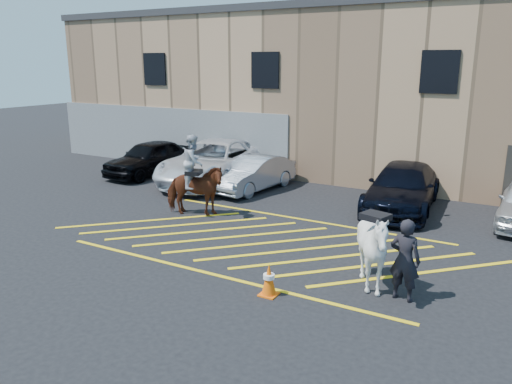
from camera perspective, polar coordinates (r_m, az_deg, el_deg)
The scene contains 11 objects.
ground at distance 14.37m, azimuth 1.69°, elevation -5.50°, with size 90.00×90.00×0.00m, color black.
car_black_suv at distance 22.92m, azimuth -12.06°, elevation 3.85°, with size 1.82×4.52×1.54m, color black.
car_white_pickup at distance 21.06m, azimuth -4.85°, elevation 3.46°, with size 2.90×6.28×1.75m, color white.
car_silver_sedan at distance 19.70m, azimuth -0.27°, elevation 2.13°, with size 1.42×4.07×1.34m, color #999DA7.
car_blue_suv at distance 17.85m, azimuth 16.40°, elevation 0.49°, with size 2.13×5.23×1.52m, color black.
handler at distance 11.07m, azimuth 16.65°, elevation -7.44°, with size 0.66×0.43×1.81m, color black.
warehouse at distance 24.77m, azimuth 15.11°, elevation 11.18°, with size 32.42×10.20×7.30m.
hatching_zone at distance 14.12m, azimuth 1.12°, elevation -5.84°, with size 12.60×5.12×0.01m.
mounted_bay at distance 16.45m, azimuth -7.07°, elevation 0.98°, with size 2.23×1.54×2.69m.
saddled_white at distance 11.32m, azimuth 13.28°, elevation -6.36°, with size 1.98×2.11×1.92m.
traffic_cone at distance 11.01m, azimuth 1.49°, elevation -9.97°, with size 0.38×0.38×0.73m.
Camera 1 is at (6.29, -11.93, 4.96)m, focal length 35.00 mm.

